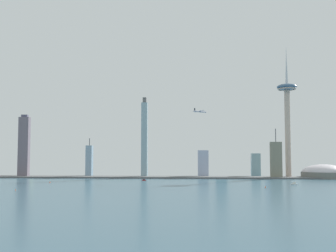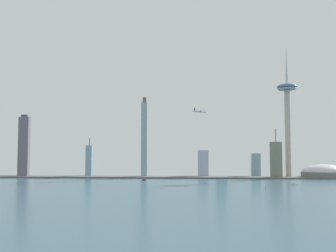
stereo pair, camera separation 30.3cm
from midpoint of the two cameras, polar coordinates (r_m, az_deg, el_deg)
name	(u,v)px [view 1 (the left image)]	position (r m, az deg, el deg)	size (l,w,h in m)	color
ground_plane	(107,199)	(486.46, -8.17, -9.63)	(6000.00, 6000.00, 0.00)	#3A5E71
waterfront_pier	(153,177)	(944.67, -2.08, -6.86)	(926.81, 62.16, 3.40)	slate
observation_tower	(287,107)	(977.63, 15.66, 2.48)	(43.86, 43.86, 292.48)	beige
stadium_dome	(324,173)	(990.55, 20.10, -5.91)	(95.74, 95.74, 32.53)	slate
skyscraper_0	(276,160)	(943.60, 14.26, -4.45)	(24.17, 12.22, 106.90)	gray
skyscraper_1	(270,158)	(1059.12, 13.43, -4.21)	(18.36, 22.85, 86.25)	#9EADCB
skyscraper_2	(29,163)	(1080.42, -18.09, -4.79)	(13.41, 19.07, 63.48)	#B0BB9A
skyscraper_3	(203,164)	(975.73, 4.72, -5.06)	(24.10, 21.10, 61.20)	#ABB6D4
skyscraper_4	(89,161)	(1000.13, -10.50, -4.65)	(14.16, 15.83, 89.32)	#86A3BA
skyscraper_5	(221,156)	(1045.08, 7.12, -4.02)	(27.60, 16.78, 102.07)	#7FAABC
skyscraper_6	(256,165)	(1003.16, 11.65, -5.16)	(20.42, 18.92, 54.27)	#81A5B0
skyscraper_7	(24,147)	(1020.67, -18.72, -2.64)	(23.45, 13.87, 142.30)	slate
skyscraper_8	(145,139)	(960.20, -3.17, -1.75)	(13.30, 17.27, 180.52)	#8EAAB6
boat_1	(144,180)	(844.54, -3.25, -7.22)	(9.09, 10.03, 3.09)	#AF211C
boat_2	(294,184)	(748.78, 16.52, -7.43)	(10.75, 5.45, 4.35)	white
channel_buoy_0	(265,187)	(667.74, 12.91, -7.95)	(1.97, 1.97, 2.40)	#E54C19
channel_buoy_1	(16,190)	(637.48, -19.75, -8.01)	(1.24, 1.24, 2.22)	#E54C19
channel_buoy_2	(50,182)	(799.29, -15.54, -7.24)	(1.74, 1.74, 2.69)	#E54C19
airplane	(200,111)	(878.34, 4.29, 1.95)	(28.12, 25.53, 8.15)	silver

